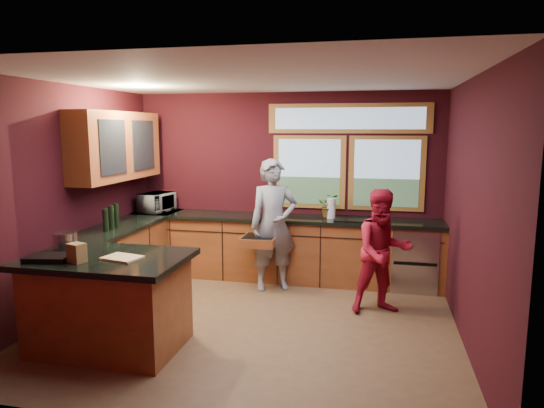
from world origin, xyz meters
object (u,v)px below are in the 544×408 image
(stock_pot, at_px, (66,241))
(person_red, at_px, (383,252))
(island, at_px, (109,302))
(person_grey, at_px, (274,225))
(cutting_board, at_px, (122,258))

(stock_pot, bearing_deg, person_red, 23.82)
(island, relative_size, stock_pot, 6.46)
(person_grey, height_order, person_red, person_grey)
(person_grey, relative_size, cutting_board, 5.09)
(island, xyz_separation_m, stock_pot, (-0.55, 0.15, 0.56))
(person_grey, bearing_deg, stock_pot, -156.09)
(person_grey, height_order, stock_pot, person_grey)
(cutting_board, relative_size, stock_pot, 1.46)
(island, xyz_separation_m, cutting_board, (0.20, -0.05, 0.48))
(person_red, bearing_deg, stock_pot, -177.26)
(cutting_board, bearing_deg, person_red, 33.33)
(person_red, height_order, cutting_board, person_red)
(person_red, bearing_deg, person_grey, 137.71)
(stock_pot, bearing_deg, island, -15.26)
(island, bearing_deg, cutting_board, -14.04)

